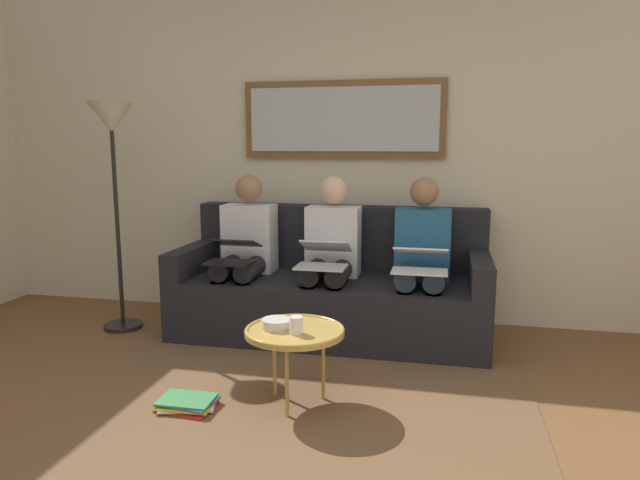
# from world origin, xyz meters

# --- Properties ---
(wall_rear) EXTENTS (6.00, 0.12, 2.60)m
(wall_rear) POSITION_xyz_m (0.00, -2.60, 1.30)
(wall_rear) COLOR beige
(wall_rear) RESTS_ON ground_plane
(area_rug) EXTENTS (2.60, 1.80, 0.01)m
(area_rug) POSITION_xyz_m (0.00, -0.85, 0.00)
(area_rug) COLOR brown
(area_rug) RESTS_ON ground_plane
(couch) EXTENTS (2.20, 0.90, 0.90)m
(couch) POSITION_xyz_m (0.00, -2.12, 0.31)
(couch) COLOR black
(couch) RESTS_ON ground_plane
(framed_mirror) EXTENTS (1.55, 0.05, 0.58)m
(framed_mirror) POSITION_xyz_m (0.00, -2.51, 1.55)
(framed_mirror) COLOR brown
(coffee_table) EXTENTS (0.52, 0.52, 0.42)m
(coffee_table) POSITION_xyz_m (-0.04, -0.90, 0.39)
(coffee_table) COLOR tan
(coffee_table) RESTS_ON ground_plane
(cup) EXTENTS (0.07, 0.07, 0.09)m
(cup) POSITION_xyz_m (-0.07, -0.84, 0.45)
(cup) COLOR silver
(cup) RESTS_ON coffee_table
(bowl) EXTENTS (0.16, 0.16, 0.05)m
(bowl) POSITION_xyz_m (0.06, -0.90, 0.43)
(bowl) COLOR beige
(bowl) RESTS_ON coffee_table
(person_left) EXTENTS (0.38, 0.58, 1.14)m
(person_left) POSITION_xyz_m (-0.64, -2.05, 0.61)
(person_left) COLOR #235B84
(person_left) RESTS_ON couch
(laptop_white) EXTENTS (0.35, 0.34, 0.15)m
(laptop_white) POSITION_xyz_m (-0.64, -1.81, 0.62)
(laptop_white) COLOR white
(person_middle) EXTENTS (0.38, 0.58, 1.14)m
(person_middle) POSITION_xyz_m (0.00, -2.05, 0.61)
(person_middle) COLOR silver
(person_middle) RESTS_ON couch
(laptop_silver) EXTENTS (0.33, 0.39, 0.17)m
(laptop_silver) POSITION_xyz_m (0.00, -1.82, 0.63)
(laptop_silver) COLOR silver
(person_right) EXTENTS (0.38, 0.58, 1.14)m
(person_right) POSITION_xyz_m (0.64, -2.05, 0.61)
(person_right) COLOR silver
(person_right) RESTS_ON couch
(laptop_black) EXTENTS (0.31, 0.36, 0.16)m
(laptop_black) POSITION_xyz_m (0.64, -1.81, 0.63)
(laptop_black) COLOR black
(magazine_stack) EXTENTS (0.32, 0.27, 0.05)m
(magazine_stack) POSITION_xyz_m (0.49, -0.72, 0.03)
(magazine_stack) COLOR red
(magazine_stack) RESTS_ON ground_plane
(standing_lamp) EXTENTS (0.32, 0.32, 1.66)m
(standing_lamp) POSITION_xyz_m (1.55, -1.85, 1.37)
(standing_lamp) COLOR black
(standing_lamp) RESTS_ON ground_plane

